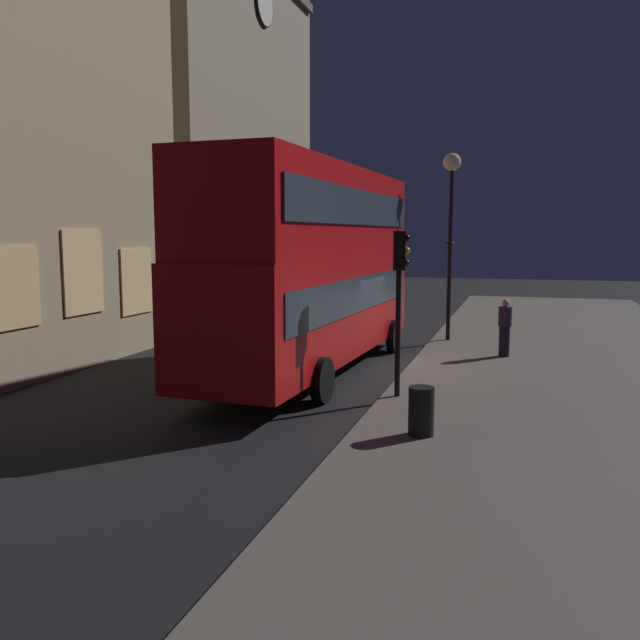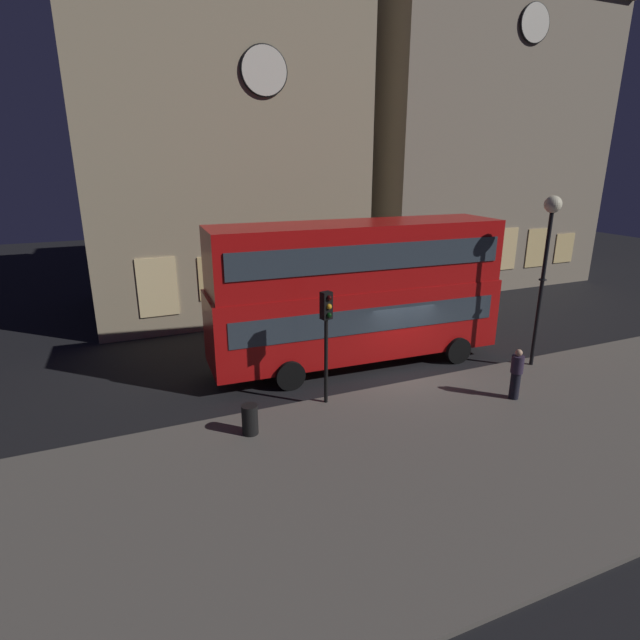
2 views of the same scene
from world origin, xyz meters
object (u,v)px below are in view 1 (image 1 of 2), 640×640
object	(u,v)px
traffic_light_near_kerb	(400,278)
street_lamp	(451,196)
double_decker_bus	(312,261)
litter_bin	(421,411)
pedestrian	(505,327)
traffic_light_far_side	(306,252)

from	to	relation	value
traffic_light_near_kerb	street_lamp	bearing A→B (deg)	-13.41
double_decker_bus	traffic_light_near_kerb	xyz separation A→B (m)	(-2.44, -2.77, -0.26)
street_lamp	litter_bin	xyz separation A→B (m)	(-11.19, -0.73, -4.43)
traffic_light_near_kerb	street_lamp	world-z (taller)	street_lamp
traffic_light_near_kerb	litter_bin	distance (m)	3.65
double_decker_bus	pedestrian	world-z (taller)	double_decker_bus
double_decker_bus	traffic_light_far_side	distance (m)	9.93
traffic_light_far_side	street_lamp	bearing A→B (deg)	49.37
traffic_light_near_kerb	pedestrian	distance (m)	6.38
double_decker_bus	street_lamp	world-z (taller)	street_lamp
street_lamp	pedestrian	bearing A→B (deg)	-144.20
pedestrian	litter_bin	distance (m)	8.60
double_decker_bus	litter_bin	bearing A→B (deg)	-142.08
double_decker_bus	street_lamp	distance (m)	6.97
double_decker_bus	traffic_light_far_side	world-z (taller)	double_decker_bus
street_lamp	traffic_light_near_kerb	bearing A→B (deg)	178.70
street_lamp	traffic_light_far_side	bearing A→B (deg)	61.48
traffic_light_far_side	pedestrian	size ratio (longest dim) A/B	2.46
street_lamp	double_decker_bus	bearing A→B (deg)	153.66
pedestrian	traffic_light_far_side	bearing A→B (deg)	35.89
traffic_light_far_side	litter_bin	size ratio (longest dim) A/B	4.76
street_lamp	litter_bin	world-z (taller)	street_lamp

